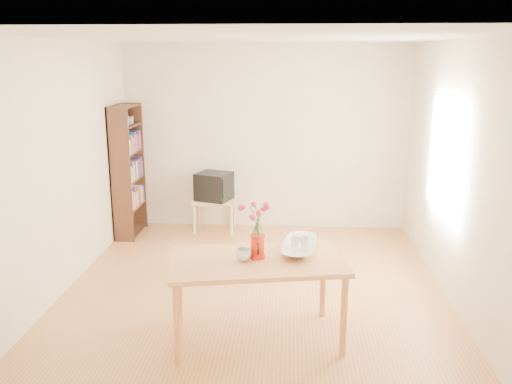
# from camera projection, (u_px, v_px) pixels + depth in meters

# --- Properties ---
(room) EXTENTS (4.50, 4.50, 4.50)m
(room) POSITION_uv_depth(u_px,v_px,m) (257.00, 170.00, 5.49)
(room) COLOR #B0733E
(room) RESTS_ON ground
(table) EXTENTS (1.60, 1.09, 0.75)m
(table) POSITION_uv_depth(u_px,v_px,m) (257.00, 267.00, 4.63)
(table) COLOR #C77E44
(table) RESTS_ON ground
(tv_stand) EXTENTS (0.60, 0.45, 0.46)m
(tv_stand) POSITION_uv_depth(u_px,v_px,m) (214.00, 204.00, 7.66)
(tv_stand) COLOR #DEB37D
(tv_stand) RESTS_ON ground
(bookshelf) EXTENTS (0.28, 0.70, 1.80)m
(bookshelf) POSITION_uv_depth(u_px,v_px,m) (128.00, 175.00, 7.41)
(bookshelf) COLOR #331B11
(bookshelf) RESTS_ON ground
(pitcher) EXTENTS (0.14, 0.21, 0.21)m
(pitcher) POSITION_uv_depth(u_px,v_px,m) (258.00, 247.00, 4.62)
(pitcher) COLOR red
(pitcher) RESTS_ON table
(flowers) EXTENTS (0.23, 0.23, 0.33)m
(flowers) POSITION_uv_depth(u_px,v_px,m) (258.00, 218.00, 4.55)
(flowers) COLOR #EC375C
(flowers) RESTS_ON pitcher
(mug) EXTENTS (0.15, 0.15, 0.10)m
(mug) POSITION_uv_depth(u_px,v_px,m) (244.00, 255.00, 4.57)
(mug) COLOR white
(mug) RESTS_ON table
(bowl) EXTENTS (0.49, 0.49, 0.41)m
(bowl) POSITION_uv_depth(u_px,v_px,m) (300.00, 228.00, 4.77)
(bowl) COLOR white
(bowl) RESTS_ON table
(teacup_a) EXTENTS (0.09, 0.09, 0.07)m
(teacup_a) POSITION_uv_depth(u_px,v_px,m) (295.00, 232.00, 4.78)
(teacup_a) COLOR white
(teacup_a) RESTS_ON bowl
(teacup_b) EXTENTS (0.08, 0.08, 0.07)m
(teacup_b) POSITION_uv_depth(u_px,v_px,m) (305.00, 232.00, 4.79)
(teacup_b) COLOR white
(teacup_b) RESTS_ON bowl
(television) EXTENTS (0.55, 0.53, 0.38)m
(television) POSITION_uv_depth(u_px,v_px,m) (214.00, 186.00, 7.61)
(television) COLOR black
(television) RESTS_ON tv_stand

